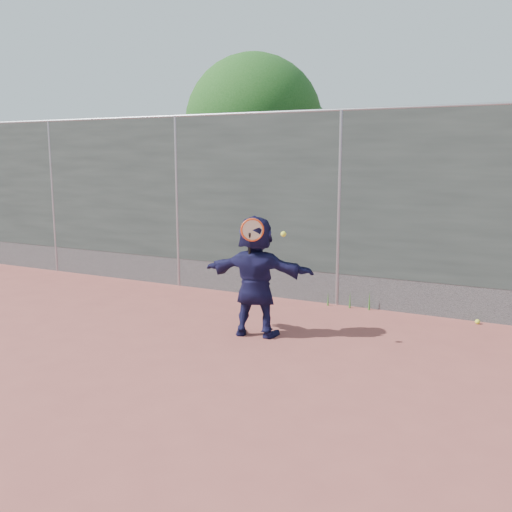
% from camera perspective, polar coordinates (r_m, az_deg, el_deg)
% --- Properties ---
extents(ground, '(80.00, 80.00, 0.00)m').
position_cam_1_polar(ground, '(6.10, -2.81, -12.34)').
color(ground, '#9E4C42').
rests_on(ground, ground).
extents(player, '(1.52, 0.69, 1.58)m').
position_cam_1_polar(player, '(7.36, 0.00, -2.02)').
color(player, '#17163E').
rests_on(player, ground).
extents(ball_ground, '(0.07, 0.07, 0.07)m').
position_cam_1_polar(ball_ground, '(8.59, 21.27, -6.14)').
color(ball_ground, yellow).
rests_on(ball_ground, ground).
extents(fence, '(20.00, 0.06, 3.03)m').
position_cam_1_polar(fence, '(8.89, 8.33, 5.11)').
color(fence, '#38423D').
rests_on(fence, ground).
extents(swing_action, '(0.61, 0.17, 0.51)m').
position_cam_1_polar(swing_action, '(7.04, -0.08, 2.45)').
color(swing_action, '#E74415').
rests_on(swing_action, ground).
extents(tree_left, '(3.15, 3.00, 4.53)m').
position_cam_1_polar(tree_left, '(12.79, 0.52, 12.73)').
color(tree_left, '#382314').
rests_on(tree_left, ground).
extents(weed_clump, '(0.68, 0.07, 0.30)m').
position_cam_1_polar(weed_clump, '(8.93, 9.66, -4.34)').
color(weed_clump, '#387226').
rests_on(weed_clump, ground).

